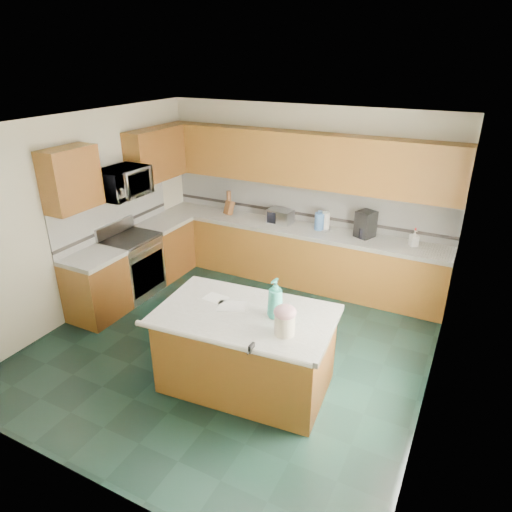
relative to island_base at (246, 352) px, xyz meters
The scene contains 52 objects.
floor 0.88m from the island_base, 130.88° to the left, with size 4.60×4.60×0.00m, color black.
ceiling 2.40m from the island_base, 130.88° to the left, with size 4.60×4.60×0.00m, color white.
wall_back 3.08m from the island_base, 99.82° to the left, with size 4.60×0.04×2.70m, color beige.
wall_front 2.03m from the island_base, 106.08° to the right, with size 4.60×0.04×2.70m, color beige.
wall_left 3.02m from the island_base, 168.39° to the left, with size 0.04×4.60×2.70m, color beige.
wall_right 2.12m from the island_base, 17.68° to the left, with size 0.04×4.60×2.70m, color beige.
back_base_cab 2.63m from the island_base, 101.01° to the left, with size 4.60×0.60×0.86m, color black.
back_countertop 2.67m from the island_base, 101.01° to the left, with size 4.60×0.64×0.06m, color white.
back_upper_cab 3.15m from the island_base, 100.47° to the left, with size 4.60×0.33×0.78m, color black.
back_backsplash 3.02m from the island_base, 99.92° to the left, with size 4.60×0.02×0.63m, color silver.
back_accent_band 2.97m from the island_base, 99.94° to the left, with size 4.60×0.01×0.05m, color black.
left_base_cab_rear 3.12m from the island_base, 143.23° to the left, with size 0.60×0.82×0.86m, color black.
left_counter_rear 3.16m from the island_base, 143.23° to the left, with size 0.64×0.82×0.06m, color white.
left_base_cab_front 2.52m from the island_base, behind, with size 0.60×0.72×0.86m, color black.
left_counter_front 2.57m from the island_base, behind, with size 0.64×0.72×0.06m, color white.
left_backsplash 3.12m from the island_base, 157.96° to the left, with size 0.02×2.30×0.63m, color silver.
left_accent_band 3.07m from the island_base, 157.91° to the left, with size 0.01×2.30×0.05m, color black.
left_upper_cab_rear 3.64m from the island_base, 142.76° to the left, with size 0.33×1.09×0.78m, color black.
left_upper_cab_front 3.06m from the island_base, behind, with size 0.33×0.72×0.78m, color black.
range_body 2.72m from the island_base, 156.66° to the left, with size 0.60×0.76×0.88m, color #B7B7BC.
range_oven_door 2.46m from the island_base, 153.98° to the left, with size 0.02×0.68×0.55m, color black.
range_cooktop 2.76m from the island_base, 156.66° to the left, with size 0.62×0.78×0.04m, color black.
range_handle 2.46m from the island_base, 153.67° to the left, with size 0.02×0.02×0.66m, color #B7B7BC.
range_backguard 3.02m from the island_base, 158.65° to the left, with size 0.06×0.76×0.18m, color #B7B7BC.
microwave 3.02m from the island_base, 156.66° to the left, with size 0.73×0.50×0.41m, color #B7B7BC.
island_base is the anchor object (origin of this frame).
island_top 0.46m from the island_base, ahead, with size 1.83×1.09×0.06m, color white.
island_bullnose 0.71m from the island_base, 90.00° to the right, with size 0.06×0.06×1.83m, color white.
treat_jar 0.80m from the island_base, 18.18° to the right, with size 0.20×0.20×0.21m, color beige.
treat_jar_lid 0.91m from the island_base, 18.18° to the right, with size 0.22×0.22×0.14m, color pink.
treat_jar_knob 0.95m from the island_base, 18.18° to the right, with size 0.02×0.02×0.07m, color tan.
treat_jar_knob_end_l 0.93m from the island_base, 19.45° to the right, with size 0.04×0.04×0.04m, color tan.
treat_jar_knob_end_r 0.97m from the island_base, 17.06° to the right, with size 0.04×0.04×0.04m, color tan.
soap_bottle_island 0.77m from the island_base, 13.49° to the left, with size 0.16×0.17×0.43m, color teal.
paper_sheet_a 0.53m from the island_base, 165.59° to the left, with size 0.30×0.23×0.00m, color white.
paper_sheet_b 0.67m from the island_base, 164.69° to the left, with size 0.25×0.19×0.00m, color white.
clamp_body 0.80m from the island_base, 56.87° to the right, with size 0.03×0.09×0.08m, color black.
clamp_handle 0.82m from the island_base, 59.26° to the right, with size 0.01×0.01×0.06m, color black.
knife_block 3.20m from the island_base, 123.11° to the left, with size 0.12×0.10×0.23m, color #472814.
utensil_crock 3.23m from the island_base, 123.11° to the left, with size 0.13×0.13×0.16m, color black.
utensil_bundle 3.27m from the island_base, 123.11° to the left, with size 0.07×0.07×0.23m, color #472814.
toaster_oven 2.81m from the island_base, 106.75° to the left, with size 0.38×0.26×0.22m, color #B7B7BC.
toaster_oven_door 2.70m from the island_base, 107.51° to the left, with size 0.34×0.01×0.18m, color black.
paper_towel 2.75m from the island_base, 91.41° to the left, with size 0.12×0.12×0.27m, color white.
paper_towel_base 2.73m from the island_base, 91.41° to the left, with size 0.18×0.18×0.01m, color #B7B7BC.
water_jug 2.71m from the island_base, 93.12° to the left, with size 0.16×0.16×0.26m, color #416BA6.
water_jug_neck 2.75m from the island_base, 93.12° to the left, with size 0.07×0.07×0.04m, color #416BA6.
coffee_maker 2.80m from the island_base, 78.45° to the left, with size 0.23×0.25×0.39m, color black.
coffee_carafe 2.72m from the island_base, 78.20° to the left, with size 0.16×0.16×0.16m, color black.
soap_bottle_back 2.97m from the island_base, 64.77° to the left, with size 0.10×0.11×0.23m, color white.
soap_back_cap 3.00m from the island_base, 64.77° to the left, with size 0.02×0.02×0.03m, color red.
window_light_proxy 2.12m from the island_base, 11.98° to the left, with size 0.02×1.40×1.10m, color white.
Camera 1 is at (2.44, -4.15, 3.39)m, focal length 32.00 mm.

